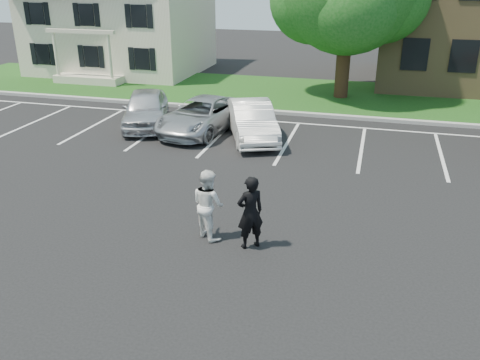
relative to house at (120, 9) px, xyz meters
The scene contains 10 objects.
ground_plane 24.14m from the house, 56.94° to the right, with size 90.00×90.00×0.00m, color black.
curb 15.71m from the house, 31.52° to the right, with size 40.00×0.30×0.15m, color #979791.
grass_strip 14.11m from the house, 17.00° to the right, with size 44.00×8.00×0.08m, color #163D14.
stall_lines 18.53m from the house, 37.43° to the right, with size 34.00×5.36×0.01m.
house is the anchor object (origin of this frame).
man_black_suit 24.37m from the house, 55.96° to the right, with size 0.67×0.44×1.83m, color black.
man_white_shirt 23.57m from the house, 57.92° to the right, with size 0.86×0.67×1.77m, color white.
car_silver_west 13.54m from the house, 59.02° to the right, with size 1.78×4.42×1.51m, color silver.
car_silver_minivan 15.11m from the house, 50.79° to the right, with size 2.24×4.86×1.35m, color #ABAEB3.
car_white_sedan 16.82m from the house, 45.73° to the right, with size 1.53×4.39×1.45m, color silver.
Camera 1 is at (3.13, -10.47, 6.23)m, focal length 38.00 mm.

